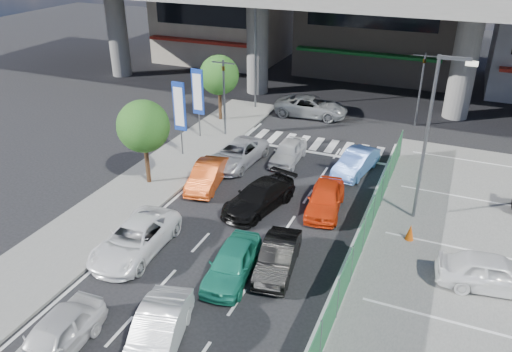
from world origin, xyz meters
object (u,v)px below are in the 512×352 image
at_px(sedan_white_front_mid, 288,152).
at_px(street_lamp_right, 432,127).
at_px(taxi_orange_right, 325,199).
at_px(traffic_cone, 410,232).
at_px(sedan_black_mid, 259,197).
at_px(tree_far, 219,75).
at_px(kei_truck_front_right, 356,162).
at_px(parked_sedan_white, 494,273).
at_px(signboard_near, 179,109).
at_px(crossing_wagon_silver, 311,107).
at_px(traffic_light_left, 224,79).
at_px(tree_near, 143,127).
at_px(hatch_black_mid_right, 278,257).
at_px(traffic_light_right, 423,71).
at_px(signboard_far, 198,94).
at_px(sedan_white_mid_left, 135,239).
at_px(street_lamp_left, 258,47).
at_px(taxi_orange_left, 207,175).
at_px(van_white_back_left, 54,337).
at_px(hatch_white_back_mid, 157,332).
at_px(wagon_silver_front_left, 237,154).
at_px(taxi_teal_mid, 232,263).

bearing_deg(sedan_white_front_mid, street_lamp_right, -25.94).
relative_size(taxi_orange_right, traffic_cone, 5.30).
bearing_deg(taxi_orange_right, sedan_black_mid, -167.38).
bearing_deg(tree_far, sedan_black_mid, -54.93).
distance_m(kei_truck_front_right, parked_sedan_white, 10.91).
height_order(signboard_near, crossing_wagon_silver, signboard_near).
height_order(traffic_light_left, crossing_wagon_silver, traffic_light_left).
relative_size(sedan_black_mid, kei_truck_front_right, 1.14).
bearing_deg(sedan_black_mid, sedan_white_front_mid, 109.87).
relative_size(traffic_light_left, tree_near, 1.08).
bearing_deg(sedan_black_mid, hatch_black_mid_right, -44.08).
xyz_separation_m(traffic_light_right, crossing_wagon_silver, (-7.47, -1.02, -3.19)).
bearing_deg(signboard_far, sedan_white_mid_left, -73.57).
bearing_deg(street_lamp_left, signboard_far, -100.31).
bearing_deg(taxi_orange_left, tree_near, -172.87).
xyz_separation_m(street_lamp_left, tree_near, (-0.67, -14.00, -1.38)).
bearing_deg(signboard_near, tree_far, 95.27).
bearing_deg(street_lamp_right, van_white_back_left, -126.52).
relative_size(traffic_light_left, street_lamp_right, 0.65).
xyz_separation_m(street_lamp_right, hatch_white_back_mid, (-7.06, -12.10, -4.08)).
distance_m(street_lamp_left, hatch_black_mid_right, 20.84).
height_order(taxi_orange_left, wagon_silver_front_left, wagon_silver_front_left).
height_order(signboard_near, hatch_black_mid_right, signboard_near).
bearing_deg(signboard_far, taxi_orange_right, -30.23).
distance_m(taxi_teal_mid, parked_sedan_white, 10.24).
bearing_deg(traffic_light_left, sedan_white_front_mid, -23.22).
distance_m(sedan_white_mid_left, taxi_teal_mid, 4.62).
xyz_separation_m(hatch_black_mid_right, traffic_cone, (4.76, 4.36, -0.19)).
height_order(street_lamp_left, traffic_cone, street_lamp_left).
bearing_deg(tree_near, van_white_back_left, -70.59).
bearing_deg(traffic_light_right, signboard_near, -139.09).
xyz_separation_m(hatch_black_mid_right, crossing_wagon_silver, (-4.30, 18.49, 0.11)).
relative_size(signboard_far, taxi_teal_mid, 1.16).
bearing_deg(signboard_near, sedan_white_front_mid, 15.10).
relative_size(signboard_far, kei_truck_front_right, 1.16).
height_order(traffic_light_left, hatch_black_mid_right, traffic_light_left).
bearing_deg(street_lamp_right, signboard_far, 161.32).
distance_m(signboard_near, wagon_silver_front_left, 4.38).
xyz_separation_m(traffic_light_left, wagon_silver_front_left, (2.66, -3.80, -3.27)).
bearing_deg(traffic_light_left, parked_sedan_white, -31.91).
bearing_deg(taxi_orange_right, parked_sedan_white, -30.13).
height_order(traffic_light_left, traffic_light_right, same).
bearing_deg(taxi_teal_mid, street_lamp_left, 103.88).
height_order(taxi_teal_mid, traffic_cone, taxi_teal_mid).
xyz_separation_m(street_lamp_right, taxi_orange_right, (-4.38, -1.06, -4.08)).
xyz_separation_m(crossing_wagon_silver, parked_sedan_white, (12.46, -16.38, 0.04)).
distance_m(hatch_white_back_mid, sedan_white_front_mid, 15.83).
height_order(kei_truck_front_right, traffic_cone, kei_truck_front_right).
height_order(taxi_teal_mid, parked_sedan_white, parked_sedan_white).
bearing_deg(sedan_black_mid, street_lamp_left, 127.64).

